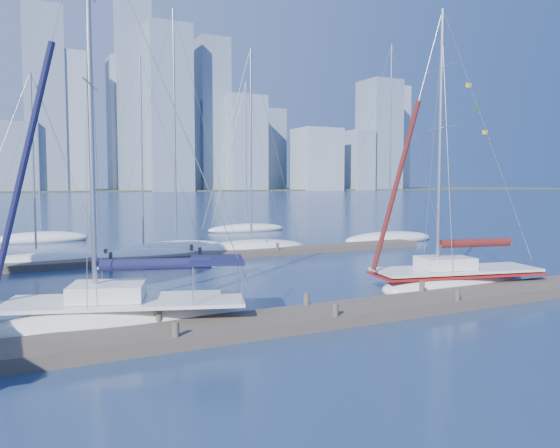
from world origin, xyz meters
name	(u,v)px	position (x,y,z in m)	size (l,w,h in m)	color
ground	(320,322)	(0.00, 0.00, 0.00)	(700.00, 700.00, 0.00)	navy
near_dock	(320,316)	(0.00, 0.00, 0.20)	(26.00, 2.00, 0.40)	#453D32
far_dock	(212,255)	(2.00, 16.00, 0.18)	(30.00, 1.80, 0.36)	#453D32
far_shore	(24,191)	(0.00, 320.00, 0.00)	(800.00, 100.00, 1.50)	#38472D
sailboat_navy	(126,293)	(-5.72, 2.01, 1.11)	(8.12, 4.87, 13.25)	white
sailboat_maroon	(456,266)	(7.95, 2.19, 0.99)	(7.88, 4.00, 12.02)	white
bg_boat_0	(37,262)	(-7.55, 17.24, 0.22)	(7.75, 4.72, 10.65)	white
bg_boat_1	(144,256)	(-1.86, 16.86, 0.24)	(6.84, 3.34, 12.00)	white
bg_boat_2	(176,249)	(0.62, 18.74, 0.31)	(7.78, 4.27, 15.56)	white
bg_boat_3	(251,248)	(5.18, 17.34, 0.28)	(8.04, 3.92, 13.34)	white
bg_boat_5	(389,238)	(17.17, 18.49, 0.29)	(8.18, 4.92, 15.18)	white
bg_boat_6	(41,238)	(-6.60, 30.46, 0.27)	(7.20, 3.53, 12.31)	white
bg_boat_7	(247,228)	(11.07, 31.87, 0.26)	(7.86, 3.74, 14.11)	white
skyline	(61,124)	(17.86, 290.54, 35.12)	(502.65, 51.31, 105.42)	slate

